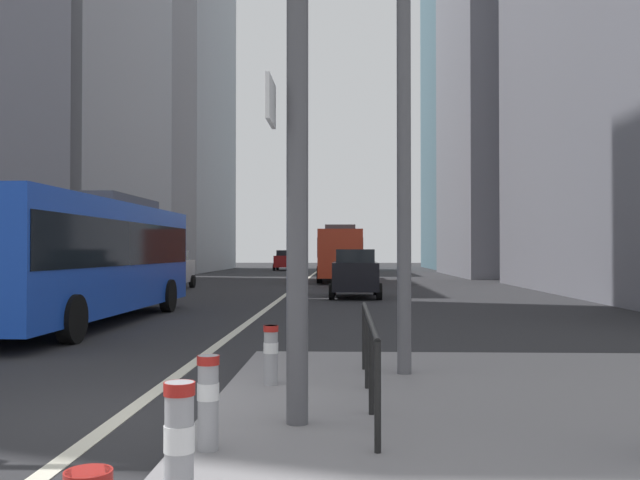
# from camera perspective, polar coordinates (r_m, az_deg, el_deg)

# --- Properties ---
(ground_plane) EXTENTS (160.00, 160.00, 0.00)m
(ground_plane) POSITION_cam_1_polar(r_m,az_deg,el_deg) (27.93, -3.12, -4.77)
(ground_plane) COLOR #28282B
(lane_centre_line) EXTENTS (0.20, 80.00, 0.01)m
(lane_centre_line) POSITION_cam_1_polar(r_m,az_deg,el_deg) (37.88, -1.75, -3.75)
(lane_centre_line) COLOR beige
(lane_centre_line) RESTS_ON ground
(office_tower_left_mid) EXTENTS (11.70, 17.07, 29.41)m
(office_tower_left_mid) POSITION_cam_1_polar(r_m,az_deg,el_deg) (46.75, -22.16, 15.08)
(office_tower_left_mid) COLOR #9E9EA3
(office_tower_left_mid) RESTS_ON ground
(office_tower_left_far) EXTENTS (12.89, 20.08, 31.09)m
(office_tower_left_far) POSITION_cam_1_polar(r_m,az_deg,el_deg) (69.22, -13.72, 10.50)
(office_tower_left_far) COLOR #9E9EA3
(office_tower_left_far) RESTS_ON ground
(office_tower_right_mid) EXTENTS (12.60, 16.64, 32.79)m
(office_tower_right_mid) POSITION_cam_1_polar(r_m,az_deg,el_deg) (56.74, 17.31, 13.95)
(office_tower_right_mid) COLOR gray
(office_tower_right_mid) RESTS_ON ground
(office_tower_right_far) EXTENTS (11.10, 16.04, 35.78)m
(office_tower_right_far) POSITION_cam_1_polar(r_m,az_deg,el_deg) (75.70, 13.32, 11.32)
(office_tower_right_far) COLOR slate
(office_tower_right_far) RESTS_ON ground
(city_bus_blue_oncoming) EXTENTS (2.81, 11.25, 3.40)m
(city_bus_blue_oncoming) POSITION_cam_1_polar(r_m,az_deg,el_deg) (18.55, -19.03, -1.00)
(city_bus_blue_oncoming) COLOR blue
(city_bus_blue_oncoming) RESTS_ON ground
(city_bus_red_receding) EXTENTS (2.75, 10.92, 3.40)m
(city_bus_red_receding) POSITION_cam_1_polar(r_m,az_deg,el_deg) (42.90, 1.70, -0.97)
(city_bus_red_receding) COLOR red
(city_bus_red_receding) RESTS_ON ground
(car_oncoming_mid) EXTENTS (2.09, 4.14, 1.94)m
(car_oncoming_mid) POSITION_cam_1_polar(r_m,az_deg,el_deg) (34.39, -12.59, -2.37)
(car_oncoming_mid) COLOR silver
(car_oncoming_mid) RESTS_ON ground
(car_receding_near) EXTENTS (2.17, 4.43, 1.94)m
(car_receding_near) POSITION_cam_1_polar(r_m,az_deg,el_deg) (59.77, 2.58, -1.76)
(car_receding_near) COLOR gold
(car_receding_near) RESTS_ON ground
(car_receding_far) EXTENTS (2.05, 4.14, 1.94)m
(car_receding_far) POSITION_cam_1_polar(r_m,az_deg,el_deg) (27.72, 2.93, -2.75)
(car_receding_far) COLOR black
(car_receding_far) RESTS_ON ground
(car_oncoming_far) EXTENTS (2.10, 4.24, 1.94)m
(car_oncoming_far) POSITION_cam_1_polar(r_m,az_deg,el_deg) (66.35, -2.91, -1.68)
(car_oncoming_far) COLOR maroon
(car_oncoming_far) RESTS_ON ground
(traffic_signal_gantry) EXTENTS (6.12, 0.65, 6.00)m
(traffic_signal_gantry) POSITION_cam_1_polar(r_m,az_deg,el_deg) (7.62, -18.02, 16.15)
(traffic_signal_gantry) COLOR #515156
(traffic_signal_gantry) RESTS_ON median_island
(street_lamp_post) EXTENTS (5.50, 0.32, 8.00)m
(street_lamp_post) POSITION_cam_1_polar(r_m,az_deg,el_deg) (10.31, 6.98, 18.37)
(street_lamp_post) COLOR #56565B
(street_lamp_post) RESTS_ON median_island
(bollard_left) EXTENTS (0.20, 0.20, 0.92)m
(bollard_left) POSITION_cam_1_polar(r_m,az_deg,el_deg) (4.51, -11.65, -16.61)
(bollard_left) COLOR #99999E
(bollard_left) RESTS_ON median_island
(bollard_right) EXTENTS (0.20, 0.20, 0.82)m
(bollard_right) POSITION_cam_1_polar(r_m,az_deg,el_deg) (6.17, -9.30, -12.80)
(bollard_right) COLOR #99999E
(bollard_right) RESTS_ON median_island
(bollard_back) EXTENTS (0.20, 0.20, 0.76)m
(bollard_back) POSITION_cam_1_polar(r_m,az_deg,el_deg) (8.99, -4.12, -9.24)
(bollard_back) COLOR #99999E
(bollard_back) RESTS_ON median_island
(pedestrian_railing) EXTENTS (0.06, 4.18, 0.98)m
(pedestrian_railing) POSITION_cam_1_polar(r_m,az_deg,el_deg) (8.02, 4.11, -8.12)
(pedestrian_railing) COLOR black
(pedestrian_railing) RESTS_ON median_island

